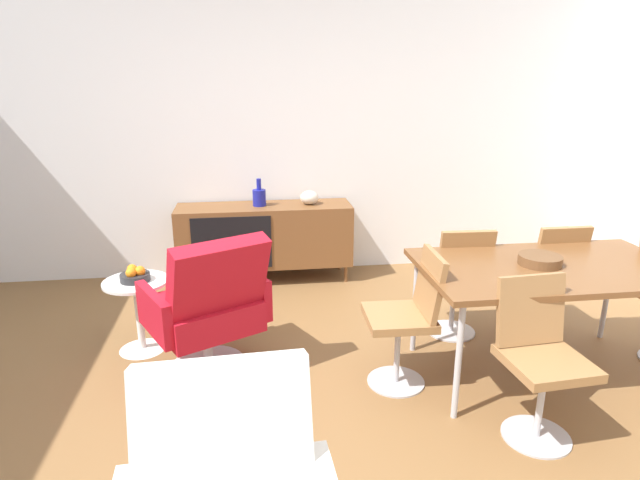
% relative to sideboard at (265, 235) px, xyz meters
% --- Properties ---
extents(ground_plane, '(8.32, 8.32, 0.00)m').
position_rel_sideboard_xyz_m(ground_plane, '(0.07, -2.30, -0.44)').
color(ground_plane, brown).
extents(wall_back, '(6.80, 0.12, 2.80)m').
position_rel_sideboard_xyz_m(wall_back, '(0.07, 0.30, 0.96)').
color(wall_back, white).
rests_on(wall_back, ground_plane).
extents(sideboard, '(1.60, 0.45, 0.72)m').
position_rel_sideboard_xyz_m(sideboard, '(0.00, 0.00, 0.00)').
color(sideboard, brown).
rests_on(sideboard, ground_plane).
extents(vase_cobalt, '(0.12, 0.12, 0.25)m').
position_rel_sideboard_xyz_m(vase_cobalt, '(-0.04, 0.00, 0.36)').
color(vase_cobalt, navy).
rests_on(vase_cobalt, sideboard).
extents(vase_sculptural_dark, '(0.17, 0.17, 0.13)m').
position_rel_sideboard_xyz_m(vase_sculptural_dark, '(0.42, 0.00, 0.34)').
color(vase_sculptural_dark, beige).
rests_on(vase_sculptural_dark, sideboard).
extents(dining_table, '(1.60, 0.90, 0.74)m').
position_rel_sideboard_xyz_m(dining_table, '(1.70, -1.91, 0.26)').
color(dining_table, brown).
rests_on(dining_table, ground_plane).
extents(wooden_bowl_on_table, '(0.26, 0.26, 0.06)m').
position_rel_sideboard_xyz_m(wooden_bowl_on_table, '(1.63, -1.88, 0.33)').
color(wooden_bowl_on_table, brown).
rests_on(wooden_bowl_on_table, dining_table).
extents(dining_chair_front_left, '(0.43, 0.45, 0.86)m').
position_rel_sideboard_xyz_m(dining_chair_front_left, '(1.34, -2.47, 0.03)').
color(dining_chair_front_left, '#9E7042').
rests_on(dining_chair_front_left, ground_plane).
extents(dining_chair_back_right, '(0.40, 0.43, 0.86)m').
position_rel_sideboard_xyz_m(dining_chair_back_right, '(2.05, -1.35, 0.03)').
color(dining_chair_back_right, '#9E7042').
rests_on(dining_chair_back_right, ground_plane).
extents(dining_chair_back_left, '(0.42, 0.44, 0.86)m').
position_rel_sideboard_xyz_m(dining_chair_back_left, '(1.34, -1.35, 0.03)').
color(dining_chair_back_left, '#9E7042').
rests_on(dining_chair_back_left, ground_plane).
extents(dining_chair_near_window, '(0.44, 0.41, 0.86)m').
position_rel_sideboard_xyz_m(dining_chair_near_window, '(0.81, -1.91, 0.03)').
color(dining_chair_near_window, '#9E7042').
rests_on(dining_chair_near_window, ground_plane).
extents(lounge_chair_red, '(0.87, 0.86, 0.95)m').
position_rel_sideboard_xyz_m(lounge_chair_red, '(-0.41, -1.59, 0.03)').
color(lounge_chair_red, red).
rests_on(lounge_chair_red, ground_plane).
extents(side_table_round, '(0.44, 0.44, 0.52)m').
position_rel_sideboard_xyz_m(side_table_round, '(-0.92, -1.25, -0.12)').
color(side_table_round, white).
rests_on(side_table_round, ground_plane).
extents(fruit_bowl, '(0.20, 0.20, 0.11)m').
position_rel_sideboard_xyz_m(fruit_bowl, '(-0.92, -1.25, 0.12)').
color(fruit_bowl, '#262628').
rests_on(fruit_bowl, side_table_round).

